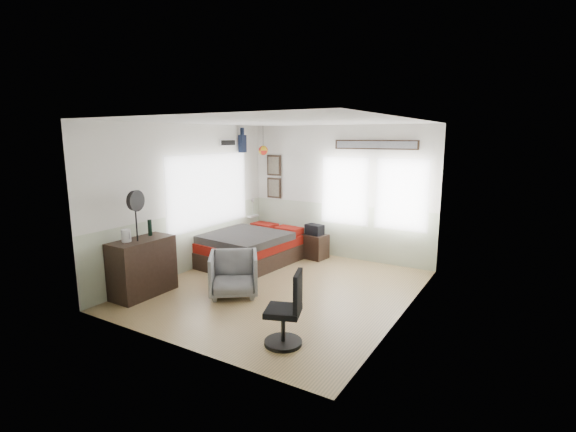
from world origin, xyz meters
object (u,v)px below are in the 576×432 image
bed (251,248)px  nightstand (314,246)px  task_chair (287,315)px  armchair (234,274)px  dresser (143,267)px

bed → nightstand: (0.91, 0.95, -0.06)m
task_chair → armchair: bearing=128.6°
dresser → task_chair: task_chair is taller
bed → armchair: size_ratio=2.77×
bed → armchair: 1.71m
dresser → armchair: (1.24, 0.72, -0.11)m
dresser → nightstand: size_ratio=2.01×
nightstand → task_chair: 3.72m
bed → nightstand: bearing=51.9°
bed → dresser: 2.31m
bed → armchair: (0.76, -1.53, 0.04)m
armchair → task_chair: 1.83m
bed → task_chair: task_chair is taller
bed → dresser: size_ratio=2.09×
dresser → nightstand: dresser is taller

